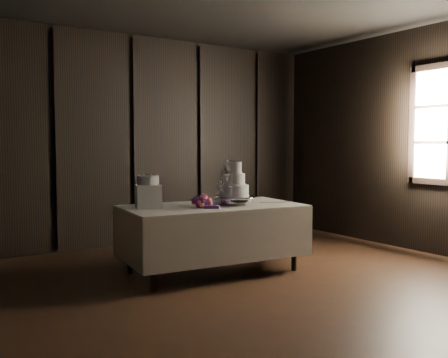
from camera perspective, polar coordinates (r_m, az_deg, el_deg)
room at (r=4.30m, az=8.36°, el=4.70°), size 6.08×7.08×3.08m
display_table at (r=5.65m, az=-1.28°, el=-6.47°), size 2.08×1.22×0.76m
cake_stand at (r=5.69m, az=1.19°, el=-2.45°), size 0.62×0.62×0.09m
wedding_cake at (r=5.64m, az=1.05°, el=-0.47°), size 0.38×0.33×0.39m
bouquet at (r=5.40m, az=-2.54°, el=-2.67°), size 0.44×0.46×0.18m
box_pedestal at (r=5.43m, az=-8.66°, el=-1.95°), size 0.32×0.32×0.25m
small_cake at (r=5.42m, az=-8.68°, el=-0.14°), size 0.24×0.24×0.09m
cake_knife at (r=5.84m, az=5.45°, el=-2.69°), size 0.34×0.20×0.01m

